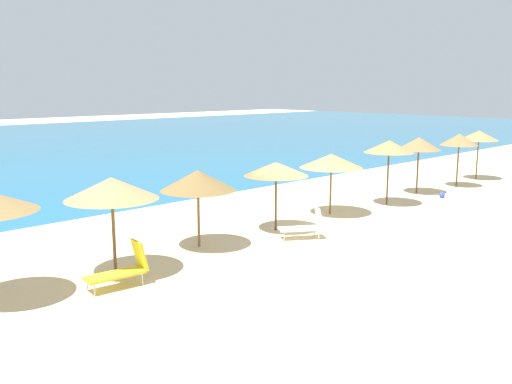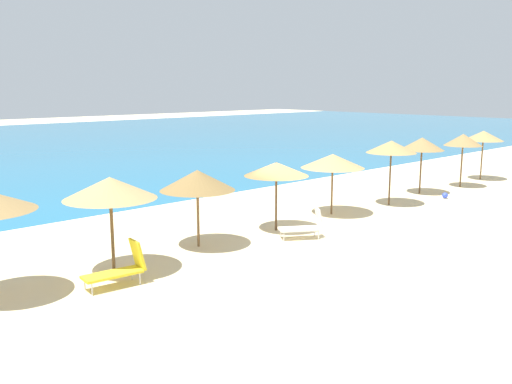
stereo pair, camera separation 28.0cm
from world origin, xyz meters
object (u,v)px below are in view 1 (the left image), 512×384
Objects in this scene: beach_umbrella_4 at (198,180)px; beach_umbrella_9 at (459,140)px; beach_umbrella_8 at (419,144)px; cooler_box at (426,225)px; beach_umbrella_3 at (112,189)px; lounge_chair_0 at (305,226)px; beach_ball at (442,195)px; beach_umbrella_6 at (331,161)px; lounge_chair_1 at (123,269)px; beach_umbrella_7 at (389,147)px; beach_umbrella_10 at (479,136)px; beach_umbrella_5 at (276,169)px.

beach_umbrella_9 is at bearing -1.61° from beach_umbrella_4.
beach_umbrella_8 is at bearing 171.70° from beach_umbrella_9.
beach_umbrella_8 is 4.93× the size of cooler_box.
beach_umbrella_3 is 7.07m from lounge_chair_0.
beach_umbrella_4 is 9.35× the size of beach_ball.
beach_umbrella_6 reaches higher than lounge_chair_0.
beach_umbrella_9 is at bearing -51.81° from lounge_chair_0.
beach_umbrella_6 is 10.92m from lounge_chair_1.
beach_umbrella_7 reaches higher than beach_umbrella_3.
beach_umbrella_10 is 23.86m from lounge_chair_1.
lounge_chair_1 is 6.14× the size of beach_ball.
beach_umbrella_7 is 4.12m from beach_ball.
beach_umbrella_7 is (10.26, -0.50, 0.38)m from beach_umbrella_4.
lounge_chair_0 is (-10.35, -1.75, -1.99)m from beach_umbrella_8.
beach_ball is (10.12, 0.26, -0.32)m from lounge_chair_0.
cooler_box is (-6.00, -2.54, 0.05)m from beach_ball.
beach_umbrella_9 is 3.13m from beach_umbrella_10.
beach_umbrella_4 is 0.89× the size of beach_umbrella_7.
lounge_chair_1 reaches higher than lounge_chair_0.
beach_umbrella_7 reaches higher than beach_umbrella_10.
beach_umbrella_6 is 4.62× the size of cooler_box.
beach_umbrella_4 is at bearing 94.90° from lounge_chair_0.
beach_umbrella_10 is at bearing 6.89° from beach_umbrella_9.
beach_umbrella_8 reaches higher than lounge_chair_0.
beach_umbrella_5 is 13.51m from beach_umbrella_9.
beach_umbrella_7 is at bearing 162.55° from beach_ball.
lounge_chair_1 is at bearing -157.56° from beach_umbrella_4.
beach_umbrella_8 is at bearing -47.61° from lounge_chair_0.
beach_umbrella_6 is 1.64× the size of lounge_chair_0.
beach_umbrella_10 is (9.71, 0.40, -0.12)m from beach_umbrella_7.
beach_ball is at bearing -13.21° from beach_umbrella_6.
beach_umbrella_10 is at bearing 2.36° from beach_umbrella_7.
beach_umbrella_3 is 1.09× the size of beach_umbrella_5.
beach_umbrella_6 is at bearing 179.64° from beach_umbrella_8.
lounge_chair_1 is at bearing -176.50° from beach_umbrella_10.
beach_umbrella_8 is at bearing 32.91° from cooler_box.
beach_umbrella_7 reaches higher than lounge_chair_0.
beach_umbrella_3 is at bearing -177.18° from beach_umbrella_6.
beach_umbrella_4 is 3.37m from beach_umbrella_5.
cooler_box is at bearing -159.34° from beach_umbrella_9.
lounge_chair_0 is at bearing -27.91° from beach_umbrella_4.
beach_umbrella_9 is at bearing -81.09° from lounge_chair_1.
beach_umbrella_5 is 0.88× the size of beach_umbrella_7.
beach_umbrella_8 is at bearing 1.38° from beach_umbrella_5.
beach_umbrella_7 is at bearing -2.05° from beach_umbrella_5.
beach_umbrella_4 is 16.88m from beach_umbrella_9.
beach_umbrella_7 is 7.38m from lounge_chair_0.
beach_umbrella_8 reaches higher than beach_umbrella_6.
beach_umbrella_3 is 0.99× the size of beach_umbrella_9.
beach_umbrella_9 is 20.75m from lounge_chair_1.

